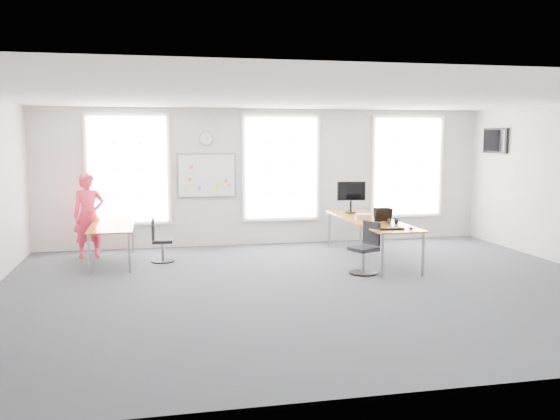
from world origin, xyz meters
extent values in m
plane|color=#2D2D33|center=(0.00, 0.00, 0.00)|extent=(10.00, 10.00, 0.00)
plane|color=white|center=(0.00, 0.00, 3.00)|extent=(10.00, 10.00, 0.00)
plane|color=silver|center=(0.00, 4.00, 1.50)|extent=(10.00, 0.00, 10.00)
plane|color=silver|center=(0.00, -4.00, 1.50)|extent=(10.00, 0.00, 10.00)
cube|color=silver|center=(-3.00, 3.97, 1.70)|extent=(1.60, 0.06, 2.20)
cube|color=silver|center=(0.30, 3.97, 1.70)|extent=(1.60, 0.06, 2.20)
cube|color=silver|center=(3.30, 3.97, 1.70)|extent=(1.60, 0.06, 2.20)
cube|color=#B46F16|center=(1.63, 1.89, 0.77)|extent=(0.86, 3.23, 0.03)
cylinder|color=gray|center=(1.26, 0.33, 0.38)|extent=(0.05, 0.05, 0.75)
cylinder|color=gray|center=(2.00, 0.33, 0.38)|extent=(0.05, 0.05, 0.75)
cylinder|color=gray|center=(1.26, 3.44, 0.38)|extent=(0.05, 0.05, 0.75)
cylinder|color=gray|center=(2.00, 3.44, 0.38)|extent=(0.05, 0.05, 0.75)
cube|color=#B46F16|center=(-3.26, 2.60, 0.72)|extent=(0.80, 2.00, 0.03)
cylinder|color=gray|center=(-3.60, 1.66, 0.35)|extent=(0.05, 0.05, 0.70)
cylinder|color=gray|center=(-2.92, 1.66, 0.35)|extent=(0.05, 0.05, 0.70)
cylinder|color=gray|center=(-3.60, 3.54, 0.35)|extent=(0.05, 0.05, 0.70)
cylinder|color=gray|center=(-2.92, 3.54, 0.35)|extent=(0.05, 0.05, 0.70)
cylinder|color=black|center=(1.07, 0.72, 0.01)|extent=(0.49, 0.49, 0.03)
cylinder|color=gray|center=(1.07, 0.72, 0.22)|extent=(0.06, 0.06, 0.39)
cube|color=black|center=(1.07, 0.72, 0.44)|extent=(0.54, 0.54, 0.07)
cube|color=black|center=(1.24, 0.79, 0.70)|extent=(0.20, 0.38, 0.42)
cylinder|color=black|center=(-2.34, 2.49, 0.01)|extent=(0.45, 0.45, 0.03)
cylinder|color=gray|center=(-2.34, 2.49, 0.21)|extent=(0.05, 0.05, 0.36)
cube|color=black|center=(-2.34, 2.49, 0.40)|extent=(0.39, 0.39, 0.06)
cube|color=black|center=(-2.51, 2.49, 0.64)|extent=(0.06, 0.36, 0.39)
imported|color=#E32844|center=(-3.75, 3.23, 0.84)|extent=(0.69, 0.53, 1.68)
cube|color=white|center=(-1.35, 3.97, 1.55)|extent=(1.20, 0.03, 0.90)
cylinder|color=gray|center=(-1.35, 3.97, 2.35)|extent=(0.30, 0.04, 0.30)
cube|color=black|center=(4.95, 3.00, 2.30)|extent=(0.06, 0.90, 0.55)
cube|color=black|center=(1.51, 0.59, 0.80)|extent=(0.46, 0.17, 0.02)
ellipsoid|color=black|center=(1.87, 0.55, 0.81)|extent=(0.10, 0.13, 0.04)
cylinder|color=black|center=(1.75, 0.92, 0.79)|extent=(0.08, 0.08, 0.01)
cylinder|color=black|center=(1.74, 1.23, 0.83)|extent=(0.04, 0.10, 0.10)
cylinder|color=black|center=(1.89, 1.23, 0.83)|extent=(0.04, 0.10, 0.10)
cylinder|color=gold|center=(1.74, 1.23, 0.83)|extent=(0.01, 0.10, 0.10)
cube|color=black|center=(1.82, 1.23, 0.89)|extent=(0.17, 0.02, 0.02)
cube|color=black|center=(1.73, 1.53, 0.92)|extent=(0.33, 0.08, 0.27)
cube|color=orange|center=(1.73, 1.45, 0.91)|extent=(0.31, 0.10, 0.25)
cube|color=black|center=(1.73, 1.44, 0.92)|extent=(0.33, 0.10, 0.26)
cube|color=beige|center=(1.52, 1.97, 0.83)|extent=(0.32, 0.26, 0.10)
cylinder|color=black|center=(1.58, 2.92, 0.80)|extent=(0.24, 0.24, 0.02)
cylinder|color=black|center=(1.58, 2.92, 0.92)|extent=(0.05, 0.05, 0.24)
cube|color=black|center=(1.58, 2.90, 1.25)|extent=(0.60, 0.12, 0.40)
cube|color=black|center=(1.58, 2.88, 1.25)|extent=(0.55, 0.08, 0.36)
camera|label=1|loc=(-2.47, -8.90, 2.35)|focal=38.00mm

